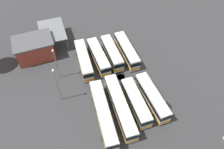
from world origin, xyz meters
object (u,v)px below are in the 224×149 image
Objects in this scene: bus_row0_slot1 at (99,56)px; bus_row1_slot0 at (103,113)px; bus_row1_slot3 at (152,97)px; lamp_post_near_entrance at (56,63)px; bus_row0_slot3 at (127,51)px; bus_row1_slot1 at (120,106)px; bus_row1_slot2 at (136,102)px; lamp_post_far_corner at (57,85)px; lamp_post_mid_lot at (215,149)px; maintenance_shelter at (52,30)px; depot_building at (35,48)px; bus_row0_slot2 at (112,53)px; bus_row0_slot0 at (84,60)px.

bus_row0_slot1 and bus_row1_slot0 have the same top height.
bus_row1_slot3 is 22.52m from lamp_post_near_entrance.
bus_row1_slot1 is (16.00, -5.32, 0.00)m from bus_row0_slot3.
bus_row1_slot2 is at bearing 20.43° from bus_row0_slot1.
bus_row1_slot3 is 20.03m from lamp_post_far_corner.
bus_row1_slot3 is at bearing -157.41° from lamp_post_mid_lot.
bus_row0_slot3 and bus_row1_slot1 have the same top height.
maintenance_shelter is at bearing -117.11° from bus_row0_slot3.
lamp_post_near_entrance is at bearing -134.74° from bus_row1_slot1.
bus_row1_slot3 is 15.43m from lamp_post_mid_lot.
bus_row1_slot1 is 1.42× the size of depot_building.
bus_row1_slot3 is at bearing 32.80° from bus_row0_slot1.
bus_row0_slot3 is at bearing 91.33° from bus_row0_slot2.
bus_row0_slot2 is at bearing 128.11° from lamp_post_far_corner.
bus_row0_slot0 and bus_row1_slot3 have the same top height.
maintenance_shelter is 46.55m from lamp_post_mid_lot.
lamp_post_near_entrance reaches higher than bus_row1_slot3.
bus_row1_slot3 is 1.22× the size of lamp_post_far_corner.
depot_building reaches higher than bus_row1_slot2.
bus_row1_slot0 and bus_row1_slot2 have the same top height.
depot_building is (-20.63, -17.73, 0.76)m from bus_row1_slot1.
bus_row0_slot0 is 1.32× the size of lamp_post_mid_lot.
depot_building is 6.79m from maintenance_shelter.
bus_row0_slot3 is 1.02× the size of bus_row1_slot3.
bus_row0_slot1 is at bearing -147.20° from bus_row1_slot3.
bus_row0_slot1 is 1.09× the size of depot_building.
bus_row1_slot3 is 31.83m from depot_building.
lamp_post_far_corner reaches higher than bus_row0_slot0.
bus_row1_slot3 is (14.00, 13.04, -0.00)m from bus_row0_slot0.
depot_building is at bearing -133.85° from bus_row1_slot2.
bus_row0_slot1 and bus_row0_slot2 have the same top height.
bus_row0_slot3 is 30.29m from lamp_post_mid_lot.
bus_row0_slot0 is 33.86m from lamp_post_mid_lot.
lamp_post_near_entrance is at bearing -120.13° from bus_row1_slot3.
lamp_post_far_corner is (10.63, -17.34, 3.40)m from bus_row0_slot3.
bus_row1_slot0 is 28.14m from maintenance_shelter.
bus_row0_slot2 is at bearing -158.28° from lamp_post_mid_lot.
bus_row1_slot1 is 1.74× the size of lamp_post_near_entrance.
depot_building is at bearing -128.49° from bus_row1_slot3.
lamp_post_far_corner is (-5.37, -12.02, 3.39)m from bus_row1_slot1.
lamp_post_far_corner is at bearing 3.03° from maintenance_shelter.
bus_row0_slot1 is 1.20× the size of lamp_post_far_corner.
depot_building is at bearing -103.84° from bus_row0_slot2.
bus_row1_slot0 is at bearing 32.85° from lamp_post_near_entrance.
bus_row0_slot0 is 1.14× the size of depot_building.
lamp_post_mid_lot reaches higher than lamp_post_near_entrance.
bus_row0_slot2 and bus_row1_slot0 have the same top height.
bus_row0_slot0 is 7.45m from lamp_post_near_entrance.
bus_row0_slot2 is at bearing 163.17° from bus_row1_slot0.
bus_row0_slot2 is 15.78m from bus_row1_slot2.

